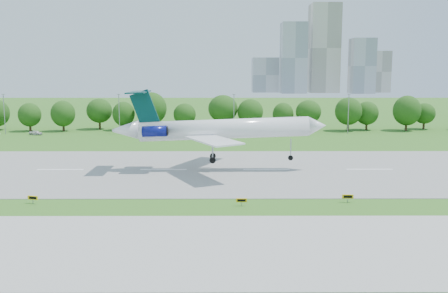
% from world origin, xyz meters
% --- Properties ---
extents(ground, '(600.00, 600.00, 0.00)m').
position_xyz_m(ground, '(0.00, 0.00, 0.00)').
color(ground, '#2F6C1C').
rests_on(ground, ground).
extents(runway, '(400.00, 45.00, 0.08)m').
position_xyz_m(runway, '(0.00, 25.00, 0.04)').
color(runway, gray).
rests_on(runway, ground).
extents(taxiway, '(400.00, 23.00, 0.08)m').
position_xyz_m(taxiway, '(0.00, -18.00, 0.04)').
color(taxiway, '#ADADA8').
rests_on(taxiway, ground).
extents(tree_line, '(288.40, 8.40, 10.40)m').
position_xyz_m(tree_line, '(0.00, 92.00, 6.19)').
color(tree_line, '#382314').
rests_on(tree_line, ground).
extents(light_poles, '(175.90, 0.25, 12.19)m').
position_xyz_m(light_poles, '(-2.50, 82.00, 6.34)').
color(light_poles, gray).
rests_on(light_poles, ground).
extents(skyline, '(127.00, 52.00, 80.00)m').
position_xyz_m(skyline, '(100.16, 390.61, 30.46)').
color(skyline, '#B2B2B7').
rests_on(skyline, ground).
extents(airliner, '(41.05, 30.03, 13.87)m').
position_xyz_m(airliner, '(9.68, 24.99, 8.08)').
color(airliner, white).
rests_on(airliner, ground).
extents(taxi_sign_left, '(1.60, 0.60, 1.13)m').
position_xyz_m(taxi_sign_left, '(-15.93, 0.12, 0.83)').
color(taxi_sign_left, gray).
rests_on(taxi_sign_left, ground).
extents(taxi_sign_centre, '(1.56, 0.21, 1.09)m').
position_xyz_m(taxi_sign_centre, '(14.11, -1.31, 0.81)').
color(taxi_sign_centre, gray).
rests_on(taxi_sign_centre, ground).
extents(taxi_sign_right, '(1.67, 0.28, 1.17)m').
position_xyz_m(taxi_sign_right, '(29.64, 0.55, 0.86)').
color(taxi_sign_right, gray).
rests_on(taxi_sign_right, ground).
extents(service_vehicle_b, '(4.32, 2.77, 1.37)m').
position_xyz_m(service_vehicle_b, '(-44.84, 79.52, 0.68)').
color(service_vehicle_b, beige).
rests_on(service_vehicle_b, ground).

